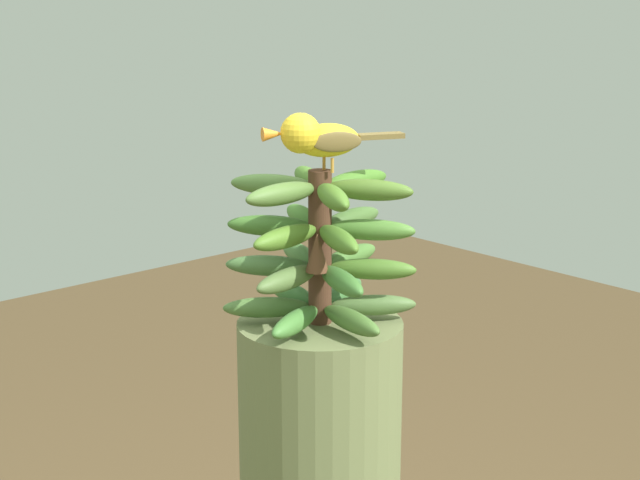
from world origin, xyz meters
name	(u,v)px	position (x,y,z in m)	size (l,w,h in m)	color
banana_bunch	(320,248)	(0.00, 0.00, 1.30)	(0.30, 0.31, 0.25)	#4C2D1E
perched_bird	(316,137)	(-0.02, -0.01, 1.48)	(0.21, 0.11, 0.09)	#C68933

